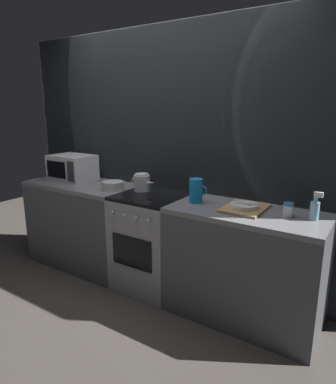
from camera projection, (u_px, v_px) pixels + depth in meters
name	position (u px, v px, depth m)	size (l,w,h in m)	color
ground_plane	(153.00, 284.00, 3.29)	(8.00, 8.00, 0.00)	#47423D
back_wall	(171.00, 157.00, 3.26)	(3.60, 0.05, 2.40)	gray
counter_left	(84.00, 224.00, 3.66)	(1.20, 0.60, 0.90)	#515459
stove_unit	(152.00, 241.00, 3.18)	(0.60, 0.63, 0.90)	#9E9EA3
counter_right	(244.00, 265.00, 2.70)	(1.20, 0.60, 0.90)	#515459
microwave	(72.00, 168.00, 3.66)	(0.46, 0.35, 0.27)	white
kettle	(142.00, 182.00, 3.19)	(0.28, 0.15, 0.17)	white
mixing_bowl	(113.00, 186.00, 3.25)	(0.20, 0.20, 0.08)	silver
pitcher	(196.00, 190.00, 2.81)	(0.16, 0.11, 0.20)	#198CD8
dish_pile	(245.00, 207.00, 2.62)	(0.30, 0.40, 0.06)	tan
spice_jar	(288.00, 210.00, 2.45)	(0.08, 0.08, 0.10)	silver
spray_bottle	(315.00, 209.00, 2.37)	(0.08, 0.06, 0.20)	#8CCCE5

